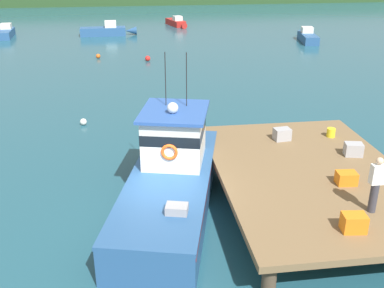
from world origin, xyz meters
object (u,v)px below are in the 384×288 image
(crate_single_far, at_px, (353,149))
(bait_bucket, at_px, (331,133))
(crate_stack_near_edge, at_px, (346,178))
(mooring_buoy_channel_marker, at_px, (148,58))
(moored_boat_off_the_point, at_px, (307,37))
(mooring_buoy_inshore, at_px, (98,56))
(deckhand_by_the_boat, at_px, (376,184))
(main_fishing_boat, at_px, (172,173))
(mooring_buoy_outer, at_px, (83,122))
(moored_boat_near_channel, at_px, (177,22))
(crate_stack_mid_dock, at_px, (354,223))
(moored_boat_mid_harbor, at_px, (6,32))
(moored_boat_far_right, at_px, (107,31))
(crate_single_by_cleat, at_px, (282,134))

(crate_single_far, bearing_deg, bait_bucket, 91.87)
(crate_stack_near_edge, bearing_deg, mooring_buoy_channel_marker, 102.39)
(moored_boat_off_the_point, bearing_deg, mooring_buoy_inshore, -166.17)
(deckhand_by_the_boat, bearing_deg, main_fishing_boat, 146.44)
(mooring_buoy_inshore, bearing_deg, mooring_buoy_outer, -89.92)
(crate_single_far, height_order, mooring_buoy_inshore, crate_single_far)
(crate_stack_near_edge, height_order, bait_bucket, crate_stack_near_edge)
(main_fishing_boat, relative_size, mooring_buoy_channel_marker, 25.02)
(crate_single_far, bearing_deg, moored_boat_near_channel, 93.39)
(moored_boat_near_channel, bearing_deg, crate_stack_near_edge, -88.48)
(crate_stack_mid_dock, height_order, moored_boat_mid_harbor, crate_stack_mid_dock)
(main_fishing_boat, height_order, moored_boat_off_the_point, main_fishing_boat)
(main_fishing_boat, relative_size, bait_bucket, 29.26)
(moored_boat_mid_harbor, bearing_deg, bait_bucket, -58.69)
(moored_boat_far_right, bearing_deg, moored_boat_off_the_point, -16.96)
(bait_bucket, distance_m, moored_boat_near_channel, 35.87)
(crate_single_by_cleat, relative_size, moored_boat_far_right, 0.11)
(mooring_buoy_inshore, height_order, mooring_buoy_channel_marker, mooring_buoy_channel_marker)
(moored_boat_near_channel, height_order, mooring_buoy_outer, moored_boat_near_channel)
(main_fishing_boat, xyz_separation_m, moored_boat_mid_harbor, (-12.83, 33.35, -0.59))
(crate_single_by_cleat, xyz_separation_m, moored_boat_far_right, (-7.57, 30.80, -0.95))
(deckhand_by_the_boat, xyz_separation_m, moored_boat_near_channel, (-1.03, 41.13, -1.68))
(moored_boat_far_right, relative_size, mooring_buoy_outer, 16.99)
(mooring_buoy_inshore, bearing_deg, crate_stack_mid_dock, -73.69)
(crate_single_far, height_order, moored_boat_far_right, crate_single_far)
(moored_boat_near_channel, bearing_deg, crate_single_far, -86.61)
(crate_single_far, relative_size, mooring_buoy_outer, 1.87)
(crate_stack_mid_dock, bearing_deg, moored_boat_far_right, 101.43)
(deckhand_by_the_boat, distance_m, mooring_buoy_channel_marker, 25.03)
(crate_single_by_cleat, relative_size, moored_boat_mid_harbor, 0.13)
(main_fishing_boat, bearing_deg, moored_boat_near_channel, 83.73)
(moored_boat_near_channel, distance_m, mooring_buoy_inshore, 17.05)
(bait_bucket, xyz_separation_m, moored_boat_off_the_point, (8.75, 25.19, -0.94))
(main_fishing_boat, bearing_deg, bait_bucket, 16.77)
(moored_boat_far_right, bearing_deg, moored_boat_near_channel, 34.31)
(deckhand_by_the_boat, bearing_deg, mooring_buoy_inshore, 108.68)
(crate_stack_mid_dock, xyz_separation_m, mooring_buoy_inshore, (-7.83, 26.76, -1.27))
(moored_boat_mid_harbor, height_order, mooring_buoy_inshore, moored_boat_mid_harbor)
(crate_single_by_cleat, xyz_separation_m, moored_boat_off_the_point, (10.72, 25.23, -1.00))
(crate_stack_mid_dock, relative_size, moored_boat_far_right, 0.11)
(mooring_buoy_outer, distance_m, mooring_buoy_inshore, 14.76)
(main_fishing_boat, relative_size, crate_stack_near_edge, 16.58)
(crate_single_by_cleat, bearing_deg, mooring_buoy_outer, 143.41)
(crate_single_far, height_order, deckhand_by_the_boat, deckhand_by_the_boat)
(crate_single_far, distance_m, deckhand_by_the_boat, 3.83)
(moored_boat_off_the_point, distance_m, mooring_buoy_inshore, 19.21)
(crate_single_far, distance_m, moored_boat_near_channel, 37.62)
(crate_single_by_cleat, bearing_deg, moored_boat_off_the_point, 66.98)
(moored_boat_off_the_point, bearing_deg, main_fishing_boat, -119.07)
(crate_single_far, distance_m, moored_boat_off_the_point, 28.33)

